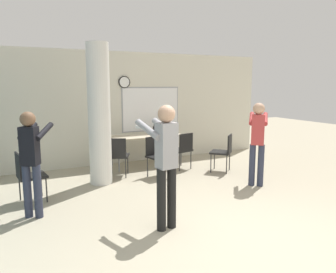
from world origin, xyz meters
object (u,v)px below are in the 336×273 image
Objects in this scene: chair_table_left at (118,154)px; chair_by_left_wall at (27,173)px; folding_table at (147,137)px; person_playing_front at (165,157)px; chair_table_right at (182,148)px; chair_table_front at (157,154)px; person_watching_back at (31,156)px; bottle_on_table at (154,130)px; person_playing_side at (258,137)px; chair_mid_room at (224,150)px.

chair_by_left_wall is at bearing -156.10° from chair_table_left.
folding_table is 1.20m from chair_table_left.
person_playing_front is (-0.21, -2.78, 0.51)m from chair_table_left.
chair_table_right is 3.29m from person_playing_front.
person_watching_back reaches higher than chair_table_front.
person_playing_side reaches higher than bottle_on_table.
chair_by_left_wall is 0.50× the size of person_playing_front.
chair_table_left reaches higher than folding_table.
chair_mid_room is at bearing 88.34° from person_playing_side.
chair_table_front is at bearing -100.60° from folding_table.
person_watching_back is (0.03, -0.70, 0.44)m from chair_by_left_wall.
person_playing_front is (-1.18, -3.46, 0.32)m from folding_table.
person_playing_side is (-0.03, -1.13, 0.46)m from chair_mid_room.
chair_by_left_wall is 3.51m from chair_table_right.
chair_by_left_wall is 1.00× the size of chair_mid_room.
chair_by_left_wall is (-3.10, -1.67, -0.35)m from bottle_on_table.
chair_table_left is 2.83m from person_playing_front.
folding_table is 3.56m from person_watching_back.
chair_table_right is at bearing 23.48° from person_watching_back.
chair_by_left_wall is 1.00× the size of chair_table_left.
person_playing_side is (1.50, -1.46, 0.46)m from chair_table_front.
chair_table_front reaches higher than folding_table.
chair_mid_room is at bearing 11.56° from person_watching_back.
person_watching_back is (-1.61, 1.25, -0.07)m from person_playing_front.
chair_table_right is at bearing 56.85° from person_playing_front.
person_playing_front is at bearing -112.08° from chair_table_front.
chair_table_right reaches higher than folding_table.
folding_table is at bearing 35.16° from chair_table_left.
person_watching_back is 4.10m from person_playing_side.
chair_by_left_wall is at bearing 166.46° from person_playing_side.
chair_by_left_wall is 0.54× the size of person_watching_back.
chair_table_front is 1.00× the size of chair_mid_room.
person_playing_front reaches higher than chair_table_front.
chair_table_front is at bearing -111.57° from bottle_on_table.
bottle_on_table is 0.17× the size of person_watching_back.
chair_table_left is at bearing 163.51° from chair_mid_room.
person_watching_back is (-2.59, -1.16, 0.44)m from chair_table_front.
bottle_on_table reaches higher than chair_mid_room.
folding_table is 0.36m from bottle_on_table.
chair_table_right is 0.54× the size of person_watching_back.
person_watching_back is at bearing -87.17° from chair_by_left_wall.
chair_table_right is 0.50× the size of person_playing_front.
person_playing_front is at bearing -94.34° from chair_table_left.
bottle_on_table is at bearing 37.73° from person_watching_back.
chair_table_left is (1.86, 0.82, 0.00)m from chair_by_left_wall.
chair_table_front is 1.57m from chair_mid_room.
person_playing_side is at bearing -4.06° from person_watching_back.
chair_table_left is 0.54× the size of person_watching_back.
folding_table is 2.01× the size of chair_table_front.
chair_table_right is 1.95m from person_playing_side.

